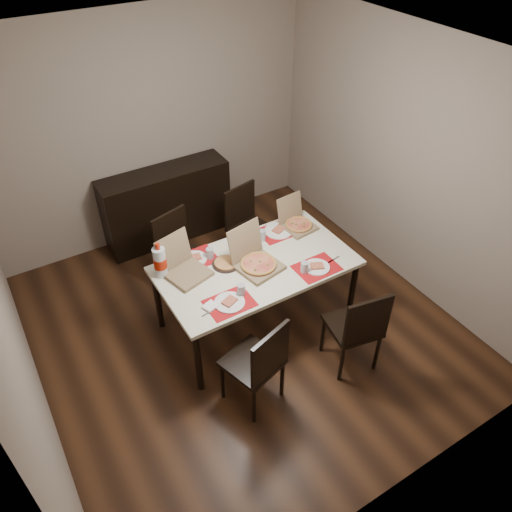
{
  "coord_description": "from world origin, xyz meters",
  "views": [
    {
      "loc": [
        -1.68,
        -3.01,
        3.71
      ],
      "look_at": [
        0.15,
        -0.01,
        0.85
      ],
      "focal_mm": 35.0,
      "sensor_mm": 36.0,
      "label": 1
    }
  ],
  "objects_px": {
    "chair_far_right": "(247,223)",
    "chair_far_left": "(179,251)",
    "dining_table": "(256,270)",
    "soda_bottle": "(160,262)",
    "dip_bowl": "(256,245)",
    "chair_near_right": "(358,327)",
    "chair_near_left": "(259,362)",
    "pizza_box_center": "(256,261)",
    "sideboard": "(167,205)"
  },
  "relations": [
    {
      "from": "sideboard",
      "to": "chair_near_left",
      "type": "bearing_deg",
      "value": -97.04
    },
    {
      "from": "dining_table",
      "to": "chair_near_right",
      "type": "distance_m",
      "value": 1.05
    },
    {
      "from": "chair_near_left",
      "to": "chair_far_left",
      "type": "distance_m",
      "value": 1.65
    },
    {
      "from": "chair_near_left",
      "to": "chair_near_right",
      "type": "relative_size",
      "value": 1.0
    },
    {
      "from": "chair_far_right",
      "to": "chair_far_left",
      "type": "bearing_deg",
      "value": -175.5
    },
    {
      "from": "chair_near_left",
      "to": "dining_table",
      "type": "bearing_deg",
      "value": 60.05
    },
    {
      "from": "pizza_box_center",
      "to": "chair_far_right",
      "type": "bearing_deg",
      "value": 64.16
    },
    {
      "from": "chair_far_right",
      "to": "soda_bottle",
      "type": "relative_size",
      "value": 2.65
    },
    {
      "from": "dining_table",
      "to": "chair_far_right",
      "type": "relative_size",
      "value": 1.94
    },
    {
      "from": "chair_near_right",
      "to": "chair_far_right",
      "type": "xyz_separation_m",
      "value": [
        -0.03,
        1.83,
        0.0
      ]
    },
    {
      "from": "chair_far_right",
      "to": "dip_bowl",
      "type": "bearing_deg",
      "value": -113.51
    },
    {
      "from": "chair_near_left",
      "to": "chair_far_left",
      "type": "relative_size",
      "value": 1.0
    },
    {
      "from": "soda_bottle",
      "to": "dining_table",
      "type": "bearing_deg",
      "value": -21.78
    },
    {
      "from": "chair_near_left",
      "to": "chair_far_right",
      "type": "height_order",
      "value": "same"
    },
    {
      "from": "sideboard",
      "to": "dining_table",
      "type": "distance_m",
      "value": 1.81
    },
    {
      "from": "chair_near_right",
      "to": "pizza_box_center",
      "type": "distance_m",
      "value": 1.07
    },
    {
      "from": "dip_bowl",
      "to": "soda_bottle",
      "type": "bearing_deg",
      "value": 174.72
    },
    {
      "from": "chair_far_left",
      "to": "pizza_box_center",
      "type": "distance_m",
      "value": 0.99
    },
    {
      "from": "chair_far_right",
      "to": "pizza_box_center",
      "type": "relative_size",
      "value": 1.98
    },
    {
      "from": "sideboard",
      "to": "chair_far_left",
      "type": "xyz_separation_m",
      "value": [
        -0.27,
        -0.96,
        0.06
      ]
    },
    {
      "from": "soda_bottle",
      "to": "chair_near_left",
      "type": "bearing_deg",
      "value": -73.87
    },
    {
      "from": "dining_table",
      "to": "soda_bottle",
      "type": "xyz_separation_m",
      "value": [
        -0.8,
        0.32,
        0.21
      ]
    },
    {
      "from": "chair_far_right",
      "to": "chair_near_left",
      "type": "bearing_deg",
      "value": -117.77
    },
    {
      "from": "sideboard",
      "to": "soda_bottle",
      "type": "xyz_separation_m",
      "value": [
        -0.65,
        -1.47,
        0.45
      ]
    },
    {
      "from": "chair_near_left",
      "to": "soda_bottle",
      "type": "bearing_deg",
      "value": 106.13
    },
    {
      "from": "sideboard",
      "to": "soda_bottle",
      "type": "height_order",
      "value": "soda_bottle"
    },
    {
      "from": "pizza_box_center",
      "to": "dip_bowl",
      "type": "relative_size",
      "value": 4.48
    },
    {
      "from": "chair_far_left",
      "to": "chair_near_left",
      "type": "bearing_deg",
      "value": -91.89
    },
    {
      "from": "dining_table",
      "to": "dip_bowl",
      "type": "distance_m",
      "value": 0.28
    },
    {
      "from": "chair_far_left",
      "to": "dip_bowl",
      "type": "distance_m",
      "value": 0.86
    },
    {
      "from": "dining_table",
      "to": "chair_near_right",
      "type": "xyz_separation_m",
      "value": [
        0.46,
        -0.93,
        -0.17
      ]
    },
    {
      "from": "chair_near_right",
      "to": "soda_bottle",
      "type": "height_order",
      "value": "soda_bottle"
    },
    {
      "from": "chair_far_left",
      "to": "soda_bottle",
      "type": "bearing_deg",
      "value": -126.51
    },
    {
      "from": "chair_near_right",
      "to": "sideboard",
      "type": "bearing_deg",
      "value": 102.63
    },
    {
      "from": "dining_table",
      "to": "chair_far_left",
      "type": "xyz_separation_m",
      "value": [
        -0.41,
        0.83,
        -0.17
      ]
    },
    {
      "from": "chair_near_left",
      "to": "pizza_box_center",
      "type": "relative_size",
      "value": 1.98
    },
    {
      "from": "chair_near_right",
      "to": "chair_far_left",
      "type": "height_order",
      "value": "same"
    },
    {
      "from": "sideboard",
      "to": "dining_table",
      "type": "relative_size",
      "value": 0.83
    },
    {
      "from": "chair_near_right",
      "to": "dining_table",
      "type": "bearing_deg",
      "value": 116.39
    },
    {
      "from": "soda_bottle",
      "to": "pizza_box_center",
      "type": "bearing_deg",
      "value": -23.54
    },
    {
      "from": "chair_near_right",
      "to": "dip_bowl",
      "type": "height_order",
      "value": "chair_near_right"
    },
    {
      "from": "chair_near_left",
      "to": "chair_near_right",
      "type": "height_order",
      "value": "same"
    },
    {
      "from": "dip_bowl",
      "to": "chair_far_left",
      "type": "bearing_deg",
      "value": 132.78
    },
    {
      "from": "dip_bowl",
      "to": "soda_bottle",
      "type": "height_order",
      "value": "soda_bottle"
    },
    {
      "from": "chair_far_right",
      "to": "soda_bottle",
      "type": "distance_m",
      "value": 1.42
    },
    {
      "from": "chair_near_left",
      "to": "chair_far_left",
      "type": "xyz_separation_m",
      "value": [
        0.05,
        1.65,
        0.0
      ]
    },
    {
      "from": "chair_far_left",
      "to": "pizza_box_center",
      "type": "xyz_separation_m",
      "value": [
        0.4,
        -0.86,
        0.3
      ]
    },
    {
      "from": "chair_near_right",
      "to": "chair_far_left",
      "type": "distance_m",
      "value": 1.97
    },
    {
      "from": "soda_bottle",
      "to": "dip_bowl",
      "type": "bearing_deg",
      "value": -5.28
    },
    {
      "from": "chair_near_right",
      "to": "chair_far_right",
      "type": "bearing_deg",
      "value": 90.9
    }
  ]
}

